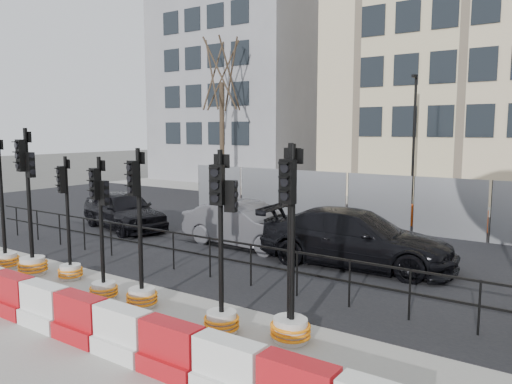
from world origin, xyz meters
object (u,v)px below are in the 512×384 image
Objects in this scene: traffic_signal_a at (4,242)px; traffic_signal_h at (291,303)px; car_a at (124,210)px; traffic_signal_d at (103,266)px; car_c at (356,238)px.

traffic_signal_h is at bearing 15.51° from traffic_signal_a.
traffic_signal_a reaches higher than car_a.
car_a is (-5.46, 5.24, -0.01)m from traffic_signal_d.
traffic_signal_a is 9.05m from car_c.
traffic_signal_a is at bearing 121.80° from car_c.
traffic_signal_a is at bearing -148.59° from car_a.
car_a is at bearing 86.68° from car_c.
traffic_signal_h is at bearing -100.91° from car_a.
traffic_signal_a is 1.02× the size of traffic_signal_h.
car_a is (-9.80, 4.84, 0.02)m from traffic_signal_h.
traffic_signal_a is at bearing -171.85° from traffic_signal_d.
car_a is at bearing 119.25° from traffic_signal_a.
traffic_signal_d reaches higher than car_a.
traffic_signal_h is (4.34, 0.40, -0.03)m from traffic_signal_d.
traffic_signal_h is 0.63× the size of car_c.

